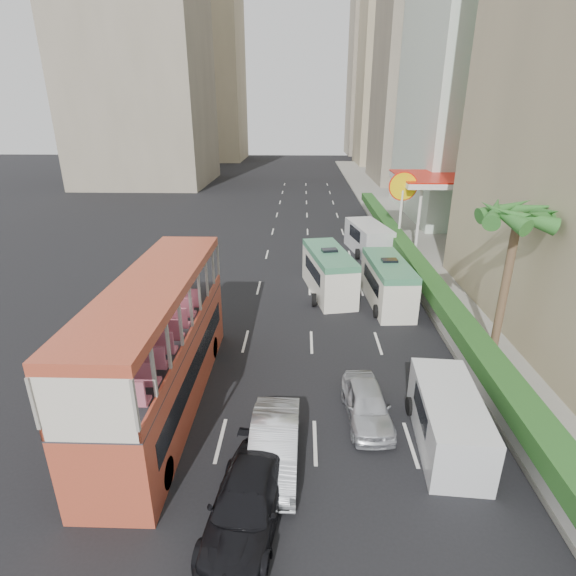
{
  "coord_description": "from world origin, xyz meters",
  "views": [
    {
      "loc": [
        -0.93,
        -14.13,
        10.43
      ],
      "look_at": [
        -1.5,
        4.0,
        3.2
      ],
      "focal_mm": 28.0,
      "sensor_mm": 36.0,
      "label": 1
    }
  ],
  "objects_px": {
    "minibus_near": "(329,272)",
    "panel_van_near": "(448,420)",
    "van_asset": "(336,282)",
    "palm_tree": "(505,287)",
    "car_silver_lane_a": "(274,463)",
    "minibus_far": "(388,283)",
    "double_decker_bus": "(160,345)",
    "car_black": "(247,522)",
    "shell_station": "(434,210)",
    "panel_van_far": "(368,238)",
    "car_silver_lane_b": "(366,419)"
  },
  "relations": [
    {
      "from": "palm_tree",
      "to": "shell_station",
      "type": "relative_size",
      "value": 0.8
    },
    {
      "from": "panel_van_near",
      "to": "double_decker_bus",
      "type": "bearing_deg",
      "value": 173.58
    },
    {
      "from": "double_decker_bus",
      "to": "panel_van_near",
      "type": "relative_size",
      "value": 2.37
    },
    {
      "from": "car_black",
      "to": "shell_station",
      "type": "relative_size",
      "value": 0.57
    },
    {
      "from": "minibus_far",
      "to": "shell_station",
      "type": "bearing_deg",
      "value": 61.55
    },
    {
      "from": "car_silver_lane_b",
      "to": "palm_tree",
      "type": "relative_size",
      "value": 0.58
    },
    {
      "from": "palm_tree",
      "to": "shell_station",
      "type": "height_order",
      "value": "palm_tree"
    },
    {
      "from": "palm_tree",
      "to": "double_decker_bus",
      "type": "bearing_deg",
      "value": -163.84
    },
    {
      "from": "car_silver_lane_a",
      "to": "minibus_far",
      "type": "distance_m",
      "value": 14.06
    },
    {
      "from": "minibus_far",
      "to": "panel_van_far",
      "type": "height_order",
      "value": "minibus_far"
    },
    {
      "from": "car_silver_lane_b",
      "to": "panel_van_far",
      "type": "distance_m",
      "value": 20.75
    },
    {
      "from": "car_black",
      "to": "shell_station",
      "type": "xyz_separation_m",
      "value": [
        12.32,
        28.19,
        2.75
      ]
    },
    {
      "from": "car_black",
      "to": "panel_van_far",
      "type": "bearing_deg",
      "value": 82.87
    },
    {
      "from": "panel_van_near",
      "to": "minibus_far",
      "type": "bearing_deg",
      "value": 94.01
    },
    {
      "from": "van_asset",
      "to": "minibus_far",
      "type": "bearing_deg",
      "value": -54.14
    },
    {
      "from": "car_black",
      "to": "panel_van_near",
      "type": "relative_size",
      "value": 0.97
    },
    {
      "from": "minibus_far",
      "to": "panel_van_near",
      "type": "bearing_deg",
      "value": -94.01
    },
    {
      "from": "van_asset",
      "to": "minibus_far",
      "type": "distance_m",
      "value": 4.47
    },
    {
      "from": "van_asset",
      "to": "panel_van_near",
      "type": "xyz_separation_m",
      "value": [
        2.61,
        -15.05,
        0.93
      ]
    },
    {
      "from": "palm_tree",
      "to": "car_black",
      "type": "bearing_deg",
      "value": -137.76
    },
    {
      "from": "car_black",
      "to": "minibus_near",
      "type": "height_order",
      "value": "minibus_near"
    },
    {
      "from": "double_decker_bus",
      "to": "minibus_near",
      "type": "distance_m",
      "value": 13.21
    },
    {
      "from": "car_black",
      "to": "minibus_near",
      "type": "xyz_separation_m",
      "value": [
        3.03,
        16.5,
        1.32
      ]
    },
    {
      "from": "palm_tree",
      "to": "panel_van_near",
      "type": "bearing_deg",
      "value": -123.27
    },
    {
      "from": "car_black",
      "to": "minibus_far",
      "type": "distance_m",
      "value": 16.32
    },
    {
      "from": "van_asset",
      "to": "palm_tree",
      "type": "bearing_deg",
      "value": -56.96
    },
    {
      "from": "car_silver_lane_b",
      "to": "minibus_near",
      "type": "xyz_separation_m",
      "value": [
        -0.76,
        12.0,
        1.32
      ]
    },
    {
      "from": "van_asset",
      "to": "palm_tree",
      "type": "xyz_separation_m",
      "value": [
        6.45,
        -9.2,
        3.38
      ]
    },
    {
      "from": "shell_station",
      "to": "panel_van_near",
      "type": "bearing_deg",
      "value": -103.66
    },
    {
      "from": "car_black",
      "to": "palm_tree",
      "type": "relative_size",
      "value": 0.71
    },
    {
      "from": "car_black",
      "to": "panel_van_near",
      "type": "xyz_separation_m",
      "value": [
        6.28,
        3.34,
        0.93
      ]
    },
    {
      "from": "car_silver_lane_a",
      "to": "minibus_near",
      "type": "relative_size",
      "value": 0.71
    },
    {
      "from": "minibus_near",
      "to": "panel_van_far",
      "type": "distance_m",
      "value": 9.24
    },
    {
      "from": "car_silver_lane_b",
      "to": "panel_van_far",
      "type": "relative_size",
      "value": 0.67
    },
    {
      "from": "van_asset",
      "to": "palm_tree",
      "type": "relative_size",
      "value": 0.67
    },
    {
      "from": "minibus_near",
      "to": "palm_tree",
      "type": "distance_m",
      "value": 10.38
    },
    {
      "from": "car_silver_lane_b",
      "to": "palm_tree",
      "type": "bearing_deg",
      "value": 33.02
    },
    {
      "from": "panel_van_far",
      "to": "shell_station",
      "type": "relative_size",
      "value": 0.69
    },
    {
      "from": "minibus_near",
      "to": "palm_tree",
      "type": "relative_size",
      "value": 0.93
    },
    {
      "from": "double_decker_bus",
      "to": "minibus_near",
      "type": "height_order",
      "value": "double_decker_bus"
    },
    {
      "from": "van_asset",
      "to": "shell_station",
      "type": "distance_m",
      "value": 13.36
    },
    {
      "from": "minibus_near",
      "to": "panel_van_near",
      "type": "height_order",
      "value": "minibus_near"
    },
    {
      "from": "minibus_far",
      "to": "shell_station",
      "type": "xyz_separation_m",
      "value": [
        6.02,
        13.19,
        1.48
      ]
    },
    {
      "from": "car_black",
      "to": "shell_station",
      "type": "bearing_deg",
      "value": 73.95
    },
    {
      "from": "panel_van_near",
      "to": "palm_tree",
      "type": "bearing_deg",
      "value": 60.84
    },
    {
      "from": "car_silver_lane_b",
      "to": "panel_van_near",
      "type": "height_order",
      "value": "panel_van_near"
    },
    {
      "from": "car_silver_lane_a",
      "to": "minibus_far",
      "type": "height_order",
      "value": "minibus_far"
    },
    {
      "from": "minibus_far",
      "to": "palm_tree",
      "type": "relative_size",
      "value": 0.9
    },
    {
      "from": "double_decker_bus",
      "to": "minibus_far",
      "type": "distance_m",
      "value": 14.05
    },
    {
      "from": "car_silver_lane_b",
      "to": "panel_van_far",
      "type": "xyz_separation_m",
      "value": [
        2.77,
        20.54,
        1.11
      ]
    }
  ]
}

